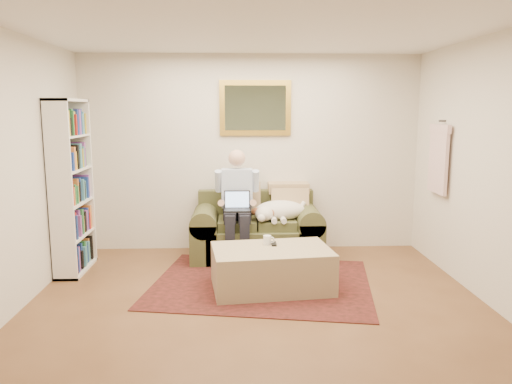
{
  "coord_description": "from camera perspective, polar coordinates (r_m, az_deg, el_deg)",
  "views": [
    {
      "loc": [
        -0.19,
        -4.17,
        1.88
      ],
      "look_at": [
        0.03,
        1.45,
        0.95
      ],
      "focal_mm": 35.0,
      "sensor_mm": 36.0,
      "label": 1
    }
  ],
  "objects": [
    {
      "name": "wall_mirror",
      "position": [
        6.64,
        -0.08,
        9.58
      ],
      "size": [
        0.94,
        0.04,
        0.72
      ],
      "color": "gold",
      "rests_on": "room_shell"
    },
    {
      "name": "hanging_shirt",
      "position": [
        6.26,
        20.15,
        3.97
      ],
      "size": [
        0.06,
        0.52,
        0.9
      ],
      "primitive_type": null,
      "color": "beige",
      "rests_on": "room_shell"
    },
    {
      "name": "room_shell",
      "position": [
        4.56,
        0.15,
        2.09
      ],
      "size": [
        4.51,
        5.0,
        2.61
      ],
      "color": "brown",
      "rests_on": "ground"
    },
    {
      "name": "sofa",
      "position": [
        6.42,
        0.07,
        -4.99
      ],
      "size": [
        1.65,
        0.84,
        0.99
      ],
      "color": "brown",
      "rests_on": "room_shell"
    },
    {
      "name": "ottoman",
      "position": [
        5.32,
        1.78,
        -8.76
      ],
      "size": [
        1.31,
        0.92,
        0.44
      ],
      "primitive_type": "cube",
      "rotation": [
        0.0,
        0.0,
        0.12
      ],
      "color": "tan",
      "rests_on": "room_shell"
    },
    {
      "name": "seated_man",
      "position": [
        6.18,
        -2.17,
        -1.68
      ],
      "size": [
        0.54,
        0.77,
        1.38
      ],
      "primitive_type": null,
      "color": "#8CA4D8",
      "rests_on": "sofa"
    },
    {
      "name": "sleeping_dog",
      "position": [
        6.28,
        2.79,
        -2.09
      ],
      "size": [
        0.68,
        0.43,
        0.25
      ],
      "primitive_type": null,
      "color": "white",
      "rests_on": "sofa"
    },
    {
      "name": "bookshelf",
      "position": [
        6.14,
        -20.36,
        0.57
      ],
      "size": [
        0.28,
        0.8,
        2.0
      ],
      "primitive_type": null,
      "color": "white",
      "rests_on": "room_shell"
    },
    {
      "name": "tv_remote",
      "position": [
        5.39,
        2.07,
        -5.93
      ],
      "size": [
        0.05,
        0.15,
        0.02
      ],
      "primitive_type": "cube",
      "rotation": [
        0.0,
        0.0,
        -0.01
      ],
      "color": "black",
      "rests_on": "ottoman"
    },
    {
      "name": "rug",
      "position": [
        5.55,
        0.65,
        -10.35
      ],
      "size": [
        2.61,
        2.23,
        0.01
      ],
      "primitive_type": "cube",
      "rotation": [
        0.0,
        0.0,
        -0.17
      ],
      "color": "black",
      "rests_on": "room_shell"
    },
    {
      "name": "laptop",
      "position": [
        6.11,
        -2.17,
        -1.49
      ],
      "size": [
        0.32,
        0.25,
        0.23
      ],
      "color": "black",
      "rests_on": "seated_man"
    },
    {
      "name": "coffee_mug",
      "position": [
        5.39,
        1.28,
        -5.52
      ],
      "size": [
        0.08,
        0.08,
        0.1
      ],
      "primitive_type": "cylinder",
      "color": "white",
      "rests_on": "ottoman"
    }
  ]
}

